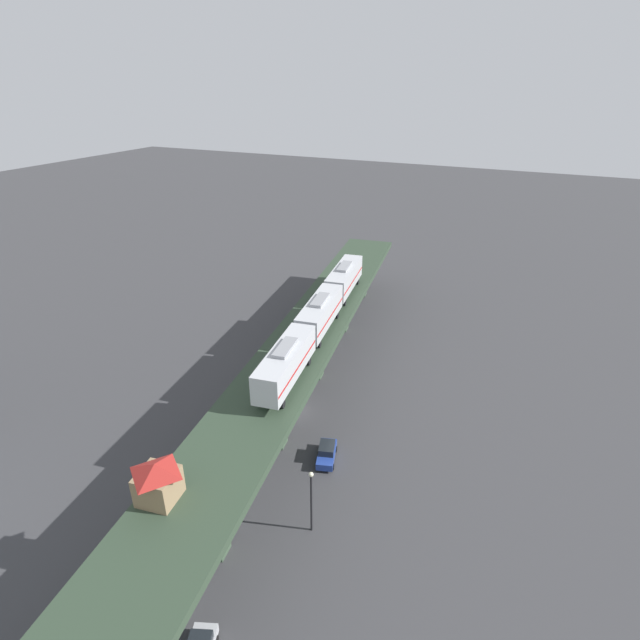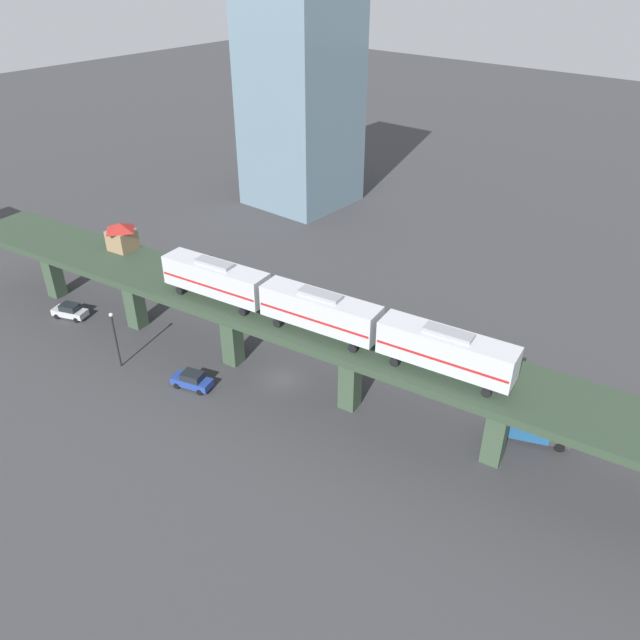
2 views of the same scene
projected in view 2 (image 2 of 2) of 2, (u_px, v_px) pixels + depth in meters
The scene contains 9 objects.
ground_plane at pixel (281, 380), 68.08m from camera, with size 400.00×400.00×0.00m, color #38383A.
elevated_viaduct at pixel (281, 322), 64.09m from camera, with size 21.52×92.25×8.73m.
subway_train at pixel (320, 311), 58.60m from camera, with size 8.12×37.22×4.45m.
signal_hut at pixel (121, 235), 75.22m from camera, with size 3.65×3.65×3.40m.
street_car_blue at pixel (192, 380), 66.46m from camera, with size 2.99×4.73×1.89m.
street_car_silver at pixel (70, 311), 78.79m from camera, with size 3.29×4.75×1.89m.
delivery_truck at pixel (532, 424), 59.17m from camera, with size 4.79×7.52×3.20m.
street_lamp at pixel (115, 335), 68.12m from camera, with size 0.44×0.44×6.94m.
office_tower at pixel (300, 99), 105.12m from camera, with size 16.00×16.00×36.00m.
Camera 2 is at (-39.41, -38.06, 41.16)m, focal length 35.00 mm.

